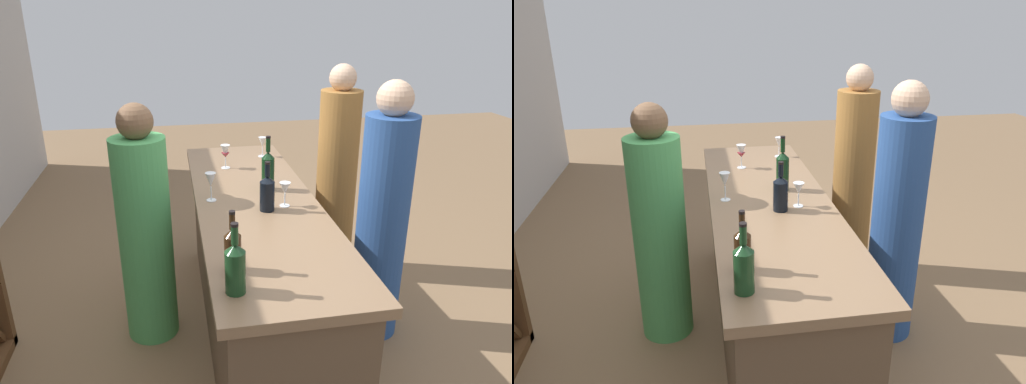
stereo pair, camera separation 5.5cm
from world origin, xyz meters
The scene contains 13 objects.
ground_plane centered at (0.00, 0.00, 0.00)m, with size 12.00×12.00×0.00m, color #846647.
bar_counter centered at (0.00, 0.00, 0.47)m, with size 2.30×0.70×0.93m.
wine_bottle_leftmost_olive_green centered at (-0.93, 0.25, 1.04)m, with size 0.08×0.08×0.30m.
wine_bottle_second_left_amber_brown centered at (-0.77, 0.24, 1.03)m, with size 0.07×0.07×0.28m.
wine_bottle_center_near_black centered at (-0.16, -0.03, 1.03)m, with size 0.08×0.08×0.28m.
wine_bottle_second_right_dark_green centered at (0.15, -0.10, 1.06)m, with size 0.08×0.08×0.34m.
wine_glass_near_left centered at (0.85, -0.21, 1.03)m, with size 0.07×0.07×0.15m.
wine_glass_near_center centered at (-0.12, -0.14, 1.03)m, with size 0.06×0.06×0.14m.
wine_glass_near_right centered at (0.62, 0.10, 1.04)m, with size 0.07×0.07×0.17m.
wine_glass_far_left centered at (0.04, 0.26, 1.05)m, with size 0.06×0.06×0.17m.
person_left_guest centered at (-0.10, -0.76, 0.76)m, with size 0.38×0.38×1.62m.
person_center_guest centered at (0.69, -0.75, 0.76)m, with size 0.34×0.34×1.62m.
person_right_guest centered at (0.13, 0.66, 0.70)m, with size 0.33×0.33×1.50m.
Camera 2 is at (-2.51, 0.40, 1.97)m, focal length 32.94 mm.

